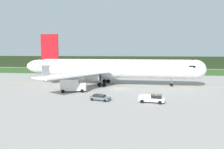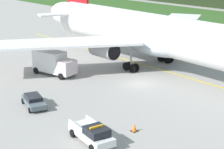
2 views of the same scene
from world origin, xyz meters
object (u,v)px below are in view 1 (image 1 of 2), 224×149
(airliner, at_px, (113,69))
(apron_cone, at_px, (155,97))
(staff_car, at_px, (100,97))
(ops_pickup_truck, at_px, (153,99))
(catering_truck, at_px, (73,85))

(airliner, relative_size, apron_cone, 73.43)
(staff_car, height_order, apron_cone, staff_car)
(airliner, bearing_deg, apron_cone, -56.48)
(ops_pickup_truck, bearing_deg, staff_car, 175.89)
(catering_truck, relative_size, apron_cone, 8.87)
(airliner, height_order, catering_truck, airliner)
(airliner, height_order, apron_cone, airliner)
(airliner, distance_m, apron_cone, 22.20)
(ops_pickup_truck, bearing_deg, airliner, 116.08)
(airliner, xyz_separation_m, catering_truck, (-9.13, -13.06, -3.35))
(catering_truck, bearing_deg, apron_cone, -13.38)
(catering_truck, height_order, apron_cone, catering_truck)
(ops_pickup_truck, distance_m, staff_car, 11.38)
(apron_cone, bearing_deg, airliner, 123.52)
(ops_pickup_truck, height_order, apron_cone, ops_pickup_truck)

